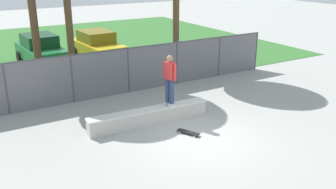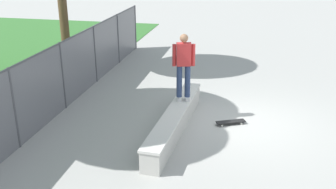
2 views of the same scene
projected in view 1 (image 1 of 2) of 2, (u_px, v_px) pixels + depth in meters
ground_plane at (199, 138)px, 11.96m from camera, size 80.00×80.00×0.00m
grass_strip at (63, 48)px, 24.57m from camera, size 26.73×20.00×0.02m
concrete_ledge at (149, 116)px, 12.92m from camera, size 4.43×0.72×0.57m
skateboarder at (170, 78)px, 12.81m from camera, size 0.35×0.58×1.82m
skateboard at (188, 132)px, 12.21m from camera, size 0.52×0.81×0.09m
chainlink_fence at (128, 69)px, 15.87m from camera, size 14.80×0.07×1.98m
car_green at (41, 50)px, 20.41m from camera, size 2.22×4.31×1.66m
car_yellow at (97, 45)px, 21.50m from camera, size 2.22×4.31×1.66m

